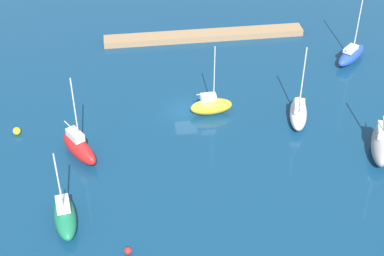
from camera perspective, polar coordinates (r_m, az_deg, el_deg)
name	(u,v)px	position (r m, az deg, el deg)	size (l,w,h in m)	color
water	(186,110)	(68.04, -0.61, 1.72)	(160.00, 160.00, 0.00)	navy
pier_dock	(204,36)	(82.58, 1.19, 8.96)	(27.70, 2.40, 0.86)	#997A56
sailboat_blue_near_pier	(351,54)	(79.60, 15.21, 6.91)	(5.82, 5.63, 11.61)	#2347B2
sailboat_white_west_end	(298,113)	(66.86, 10.29, 1.48)	(3.44, 6.32, 9.21)	white
sailboat_red_mid_basin	(79,147)	(61.80, -10.92, -1.85)	(4.59, 5.98, 9.80)	red
sailboat_green_inner_mooring	(65,216)	(55.05, -12.25, -8.32)	(2.82, 6.10, 8.50)	#19724C
sailboat_gray_east_end	(381,144)	(63.98, 17.85, -1.52)	(3.92, 6.64, 9.78)	gray
sailboat_yellow_off_beacon	(211,106)	(66.95, 1.87, 2.18)	(4.93, 2.01, 8.73)	yellow
mooring_buoy_yellow	(17,131)	(66.97, -16.64, -0.29)	(0.86, 0.86, 0.86)	yellow
mooring_buoy_red	(128,251)	(52.15, -6.23, -11.76)	(0.66, 0.66, 0.66)	red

